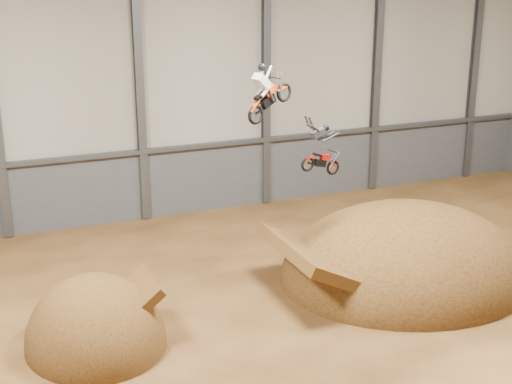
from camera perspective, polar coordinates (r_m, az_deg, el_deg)
floor at (r=25.34m, az=7.35°, el=-11.61°), size 40.00×40.00×0.00m
back_wall at (r=36.24m, az=-4.22°, el=9.14°), size 40.00×0.10×14.00m
lower_band_back at (r=37.28m, az=-3.99°, el=1.12°), size 39.80×0.18×3.50m
steel_rail at (r=36.67m, az=-3.98°, el=3.75°), size 39.80×0.35×0.20m
steel_column_2 at (r=35.14m, az=-9.33°, el=8.70°), size 0.40×0.36×13.90m
steel_column_3 at (r=37.24m, az=0.80°, el=9.42°), size 0.40×0.36×13.90m
steel_column_4 at (r=40.35m, az=9.65°, el=9.81°), size 0.40×0.36×13.90m
steel_column_5 at (r=44.25m, az=17.09°, el=9.97°), size 0.40×0.36×13.90m
takeoff_ramp at (r=25.49m, az=-12.65°, el=-11.73°), size 4.74×5.47×4.74m
landing_ramp at (r=30.43m, az=11.75°, el=-6.64°), size 10.53×9.32×6.08m
fmx_rider_a at (r=25.87m, az=1.36°, el=8.66°), size 3.01×1.83×2.78m
fmx_rider_b at (r=26.77m, az=5.09°, el=3.65°), size 2.94×1.15×2.62m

